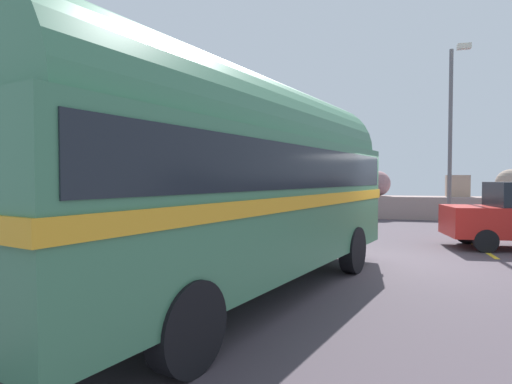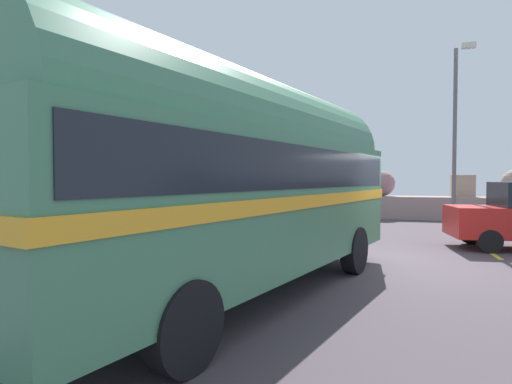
# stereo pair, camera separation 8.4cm
# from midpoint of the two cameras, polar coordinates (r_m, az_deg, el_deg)

# --- Properties ---
(ground) EXTENTS (32.00, 26.00, 0.02)m
(ground) POSITION_cam_midpoint_polar(r_m,az_deg,el_deg) (10.06, 17.34, -9.51)
(ground) COLOR #463D45
(breakwater) EXTENTS (31.36, 2.18, 2.44)m
(breakwater) POSITION_cam_midpoint_polar(r_m,az_deg,el_deg) (21.70, 16.28, -1.52)
(breakwater) COLOR gray
(breakwater) RESTS_ON ground
(vintage_coach) EXTENTS (4.69, 8.91, 3.70)m
(vintage_coach) POSITION_cam_midpoint_polar(r_m,az_deg,el_deg) (6.90, -2.68, 2.43)
(vintage_coach) COLOR black
(vintage_coach) RESTS_ON ground
(lamp_post) EXTENTS (0.59, 0.78, 6.69)m
(lamp_post) POSITION_cam_midpoint_polar(r_m,az_deg,el_deg) (16.82, 25.21, 7.75)
(lamp_post) COLOR #5B5B60
(lamp_post) RESTS_ON ground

